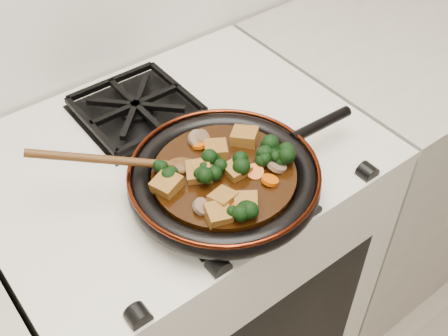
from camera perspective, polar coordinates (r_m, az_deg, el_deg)
stove at (r=1.45m, az=-4.00°, el=-11.21°), size 0.76×0.60×0.90m
burner_grate_front at (r=1.02m, az=-0.82°, el=-1.74°), size 0.23×0.23×0.03m
burner_grate_back at (r=1.20m, az=-8.92°, el=6.02°), size 0.23×0.23×0.03m
skillet at (r=0.99m, az=0.10°, el=-1.02°), size 0.47×0.34×0.05m
braising_sauce at (r=0.98m, az=0.00°, el=-0.87°), size 0.25×0.25×0.02m
tofu_cube_0 at (r=0.90m, az=-0.61°, el=-4.69°), size 0.05×0.05×0.03m
tofu_cube_1 at (r=0.97m, az=1.32°, el=-0.18°), size 0.04×0.04×0.02m
tofu_cube_2 at (r=0.95m, az=-5.82°, el=-1.68°), size 0.06×0.05×0.03m
tofu_cube_3 at (r=0.92m, az=2.26°, el=-3.61°), size 0.06×0.05×0.02m
tofu_cube_4 at (r=0.92m, az=-0.11°, el=-3.21°), size 0.05×0.05×0.03m
tofu_cube_5 at (r=1.03m, az=2.11°, el=3.20°), size 0.06×0.07×0.03m
tofu_cube_6 at (r=1.01m, az=-0.84°, el=1.85°), size 0.06×0.06×0.03m
tofu_cube_7 at (r=0.97m, az=-2.54°, el=-0.45°), size 0.06×0.06×0.03m
tofu_cube_8 at (r=0.97m, az=-2.11°, el=-0.17°), size 0.05×0.05×0.03m
broccoli_floret_0 at (r=0.99m, az=3.88°, el=1.05°), size 0.09×0.08×0.07m
broccoli_floret_1 at (r=0.97m, az=-1.35°, el=0.11°), size 0.08×0.09×0.07m
broccoli_floret_2 at (r=0.99m, az=5.90°, el=1.00°), size 0.09×0.09×0.06m
broccoli_floret_3 at (r=0.97m, az=-5.89°, el=-0.39°), size 0.07×0.08×0.06m
broccoli_floret_4 at (r=1.00m, az=4.28°, el=1.69°), size 0.08×0.09×0.07m
broccoli_floret_5 at (r=0.90m, az=1.87°, el=-4.68°), size 0.08×0.08×0.05m
broccoli_floret_6 at (r=0.97m, az=1.27°, el=0.29°), size 0.08×0.09×0.08m
broccoli_floret_7 at (r=0.95m, az=-1.67°, el=-0.93°), size 0.09×0.09×0.07m
carrot_coin_0 at (r=0.92m, az=0.28°, el=-3.97°), size 0.03×0.03×0.01m
carrot_coin_1 at (r=1.02m, az=-2.46°, el=2.45°), size 0.03×0.03×0.02m
carrot_coin_2 at (r=0.97m, az=3.15°, el=-0.41°), size 0.03×0.03×0.02m
carrot_coin_3 at (r=0.96m, az=4.69°, el=-1.25°), size 0.03×0.03×0.02m
mushroom_slice_0 at (r=0.91m, az=-2.26°, el=-3.94°), size 0.04×0.04×0.02m
mushroom_slice_1 at (r=1.03m, az=-2.67°, el=2.94°), size 0.05×0.05×0.03m
mushroom_slice_2 at (r=1.03m, az=-2.14°, el=3.12°), size 0.04×0.04×0.03m
mushroom_slice_3 at (r=0.98m, az=5.36°, el=0.29°), size 0.05×0.05×0.02m
wooden_spoon at (r=0.97m, az=-8.86°, el=0.59°), size 0.15×0.10×0.26m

